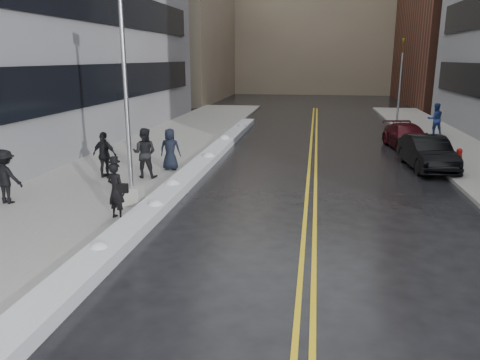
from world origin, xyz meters
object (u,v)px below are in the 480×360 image
at_px(pedestrian_fedora, 116,190).
at_px(pedestrian_b, 145,153).
at_px(traffic_signal, 400,78).
at_px(pedestrian_east, 435,119).
at_px(pedestrian_e, 6,177).
at_px(fire_hydrant, 459,155).
at_px(pedestrian_d, 105,155).
at_px(pedestrian_c, 170,149).
at_px(car_black, 427,153).
at_px(lamppost, 128,132).
at_px(car_maroon, 407,137).

bearing_deg(pedestrian_fedora, pedestrian_b, -58.38).
xyz_separation_m(traffic_signal, pedestrian_east, (1.37, -5.47, -2.27)).
bearing_deg(pedestrian_e, fire_hydrant, -143.59).
bearing_deg(pedestrian_d, pedestrian_e, 76.85).
xyz_separation_m(pedestrian_c, pedestrian_east, (13.38, 11.64, 0.09)).
xyz_separation_m(pedestrian_d, car_black, (13.15, 4.29, -0.34)).
relative_size(pedestrian_fedora, pedestrian_e, 0.95).
bearing_deg(fire_hydrant, pedestrian_fedora, -142.40).
bearing_deg(lamppost, car_black, 34.52).
xyz_separation_m(traffic_signal, pedestrian_e, (-15.89, -22.55, -2.35)).
distance_m(pedestrian_d, pedestrian_east, 20.50).
relative_size(pedestrian_e, car_black, 0.40).
xyz_separation_m(pedestrian_e, car_black, (14.89, 7.98, -0.31)).
height_order(traffic_signal, pedestrian_d, traffic_signal).
xyz_separation_m(pedestrian_e, car_maroon, (14.89, 12.79, -0.39)).
bearing_deg(pedestrian_east, lamppost, 43.65).
bearing_deg(pedestrian_east, pedestrian_d, 32.98).
bearing_deg(pedestrian_b, traffic_signal, -126.03).
xyz_separation_m(fire_hydrant, pedestrian_d, (-14.65, -4.86, 0.52)).
distance_m(fire_hydrant, pedestrian_east, 8.59).
relative_size(pedestrian_e, car_maroon, 0.39).
distance_m(pedestrian_fedora, pedestrian_d, 5.16).
bearing_deg(pedestrian_c, car_black, -171.94).
bearing_deg(pedestrian_d, fire_hydrant, -149.63).
bearing_deg(pedestrian_fedora, fire_hydrant, -121.37).
relative_size(lamppost, fire_hydrant, 10.45).
bearing_deg(pedestrian_e, pedestrian_c, -116.64).
bearing_deg(fire_hydrant, pedestrian_e, -152.44).
height_order(fire_hydrant, pedestrian_d, pedestrian_d).
bearing_deg(car_maroon, lamppost, -138.76).
distance_m(traffic_signal, pedestrian_fedora, 26.27).
height_order(pedestrian_c, pedestrian_east, pedestrian_east).
bearing_deg(pedestrian_d, pedestrian_fedora, 130.40).
xyz_separation_m(lamppost, pedestrian_fedora, (0.10, -1.40, -1.53)).
bearing_deg(car_black, fire_hydrant, 15.93).
bearing_deg(pedestrian_c, pedestrian_d, 34.22).
bearing_deg(pedestrian_fedora, lamppost, -64.88).
xyz_separation_m(lamppost, traffic_signal, (11.80, 22.00, 0.87)).
height_order(lamppost, car_black, lamppost).
relative_size(fire_hydrant, car_maroon, 0.16).
bearing_deg(lamppost, pedestrian_e, -172.34).
relative_size(lamppost, pedestrian_fedora, 4.46).
relative_size(pedestrian_c, pedestrian_d, 0.96).
height_order(pedestrian_fedora, car_maroon, pedestrian_fedora).
xyz_separation_m(pedestrian_b, car_black, (11.60, 3.99, -0.41)).
bearing_deg(pedestrian_b, pedestrian_d, 9.00).
relative_size(pedestrian_c, car_black, 0.40).
bearing_deg(traffic_signal, pedestrian_fedora, -116.57).
distance_m(pedestrian_east, car_black, 9.41).
relative_size(pedestrian_d, car_maroon, 0.41).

